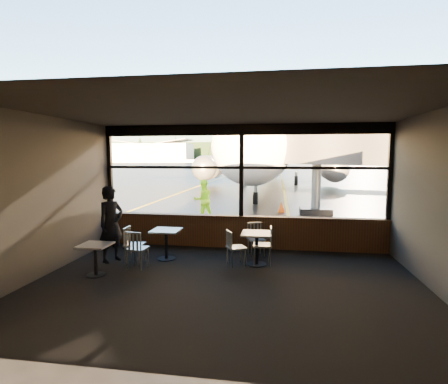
% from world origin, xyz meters
% --- Properties ---
extents(ground_plane, '(520.00, 520.00, 0.00)m').
position_xyz_m(ground_plane, '(0.00, 120.00, 0.00)').
color(ground_plane, black).
rests_on(ground_plane, ground).
extents(carpet_floor, '(8.00, 6.00, 0.01)m').
position_xyz_m(carpet_floor, '(0.00, -3.00, 0.01)').
color(carpet_floor, black).
rests_on(carpet_floor, ground).
extents(ceiling, '(8.00, 6.00, 0.04)m').
position_xyz_m(ceiling, '(0.00, -3.00, 3.50)').
color(ceiling, '#38332D').
rests_on(ceiling, ground).
extents(wall_left, '(0.04, 6.00, 3.50)m').
position_xyz_m(wall_left, '(-4.00, -3.00, 1.75)').
color(wall_left, '#464038').
rests_on(wall_left, ground).
extents(wall_right, '(0.04, 6.00, 3.50)m').
position_xyz_m(wall_right, '(4.00, -3.00, 1.75)').
color(wall_right, '#464038').
rests_on(wall_right, ground).
extents(wall_back, '(8.00, 0.04, 3.50)m').
position_xyz_m(wall_back, '(0.00, -6.00, 1.75)').
color(wall_back, '#464038').
rests_on(wall_back, ground).
extents(window_sill, '(8.00, 0.28, 0.90)m').
position_xyz_m(window_sill, '(0.00, 0.00, 0.45)').
color(window_sill, '#4C2C17').
rests_on(window_sill, ground).
extents(window_header, '(8.00, 0.18, 0.30)m').
position_xyz_m(window_header, '(0.00, 0.00, 3.35)').
color(window_header, black).
rests_on(window_header, ground).
extents(mullion_left, '(0.12, 0.12, 2.60)m').
position_xyz_m(mullion_left, '(-3.95, 0.00, 2.20)').
color(mullion_left, black).
rests_on(mullion_left, ground).
extents(mullion_centre, '(0.12, 0.12, 2.60)m').
position_xyz_m(mullion_centre, '(0.00, 0.00, 2.20)').
color(mullion_centre, black).
rests_on(mullion_centre, ground).
extents(mullion_right, '(0.12, 0.12, 2.60)m').
position_xyz_m(mullion_right, '(3.95, 0.00, 2.20)').
color(mullion_right, black).
rests_on(mullion_right, ground).
extents(window_transom, '(8.00, 0.10, 0.08)m').
position_xyz_m(window_transom, '(0.00, 0.00, 2.30)').
color(window_transom, black).
rests_on(window_transom, ground).
extents(airliner, '(32.90, 39.01, 11.60)m').
position_xyz_m(airliner, '(0.23, 22.20, 5.80)').
color(airliner, silver).
rests_on(airliner, ground_plane).
extents(jet_bridge, '(8.40, 10.27, 4.48)m').
position_xyz_m(jet_bridge, '(3.60, 5.50, 2.24)').
color(jet_bridge, '#2E2E30').
rests_on(jet_bridge, ground_plane).
extents(cafe_table_near, '(0.72, 0.72, 0.79)m').
position_xyz_m(cafe_table_near, '(0.54, -1.55, 0.40)').
color(cafe_table_near, '#9B978E').
rests_on(cafe_table_near, carpet_floor).
extents(cafe_table_mid, '(0.70, 0.70, 0.77)m').
position_xyz_m(cafe_table_mid, '(-1.76, -1.44, 0.38)').
color(cafe_table_mid, '#9A958E').
rests_on(cafe_table_mid, carpet_floor).
extents(cafe_table_left, '(0.64, 0.64, 0.70)m').
position_xyz_m(cafe_table_left, '(-2.90, -2.86, 0.35)').
color(cafe_table_left, '#ACA69E').
rests_on(cafe_table_left, carpet_floor).
extents(chair_near_e, '(0.53, 0.53, 0.94)m').
position_xyz_m(chair_near_e, '(0.67, -1.49, 0.47)').
color(chair_near_e, '#B7B1A5').
rests_on(chair_near_e, carpet_floor).
extents(chair_near_w, '(0.64, 0.64, 0.87)m').
position_xyz_m(chair_near_w, '(0.06, -1.67, 0.43)').
color(chair_near_w, beige).
rests_on(chair_near_w, carpet_floor).
extents(chair_near_n, '(0.61, 0.61, 0.87)m').
position_xyz_m(chair_near_n, '(0.47, -0.77, 0.44)').
color(chair_near_n, '#ADA89C').
rests_on(chair_near_n, carpet_floor).
extents(chair_mid_s, '(0.54, 0.54, 0.90)m').
position_xyz_m(chair_mid_s, '(-2.21, -2.20, 0.45)').
color(chair_mid_s, '#AAA499').
rests_on(chair_mid_s, carpet_floor).
extents(chair_mid_w, '(0.50, 0.50, 0.90)m').
position_xyz_m(chair_mid_w, '(-2.43, -1.84, 0.45)').
color(chair_mid_w, beige).
rests_on(chair_mid_w, carpet_floor).
extents(passenger, '(0.71, 0.82, 1.88)m').
position_xyz_m(passenger, '(-3.04, -1.81, 0.94)').
color(passenger, black).
rests_on(passenger, carpet_floor).
extents(ground_crew, '(1.02, 0.97, 1.67)m').
position_xyz_m(ground_crew, '(-2.03, 4.20, 0.84)').
color(ground_crew, '#BFF219').
rests_on(ground_crew, ground_plane).
extents(cone_nose, '(0.35, 0.35, 0.49)m').
position_xyz_m(cone_nose, '(1.21, 6.76, 0.25)').
color(cone_nose, orange).
rests_on(cone_nose, ground_plane).
extents(cone_wing, '(0.38, 0.38, 0.52)m').
position_xyz_m(cone_wing, '(-4.97, 18.54, 0.26)').
color(cone_wing, orange).
rests_on(cone_wing, ground_plane).
extents(hangar_left, '(45.00, 18.00, 11.00)m').
position_xyz_m(hangar_left, '(-70.00, 180.00, 5.50)').
color(hangar_left, silver).
rests_on(hangar_left, ground_plane).
extents(hangar_mid, '(38.00, 15.00, 10.00)m').
position_xyz_m(hangar_mid, '(0.00, 185.00, 5.00)').
color(hangar_mid, silver).
rests_on(hangar_mid, ground_plane).
extents(hangar_right, '(50.00, 20.00, 12.00)m').
position_xyz_m(hangar_right, '(60.00, 178.00, 6.00)').
color(hangar_right, silver).
rests_on(hangar_right, ground_plane).
extents(fuel_tank_a, '(8.00, 8.00, 6.00)m').
position_xyz_m(fuel_tank_a, '(-30.00, 182.00, 3.00)').
color(fuel_tank_a, silver).
rests_on(fuel_tank_a, ground_plane).
extents(fuel_tank_b, '(8.00, 8.00, 6.00)m').
position_xyz_m(fuel_tank_b, '(-20.00, 182.00, 3.00)').
color(fuel_tank_b, silver).
rests_on(fuel_tank_b, ground_plane).
extents(fuel_tank_c, '(8.00, 8.00, 6.00)m').
position_xyz_m(fuel_tank_c, '(-10.00, 182.00, 3.00)').
color(fuel_tank_c, silver).
rests_on(fuel_tank_c, ground_plane).
extents(treeline, '(360.00, 3.00, 12.00)m').
position_xyz_m(treeline, '(0.00, 210.00, 6.00)').
color(treeline, black).
rests_on(treeline, ground_plane).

